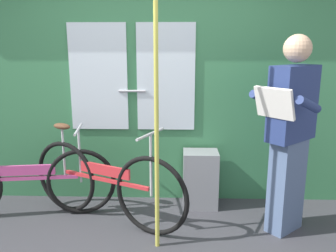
{
  "coord_description": "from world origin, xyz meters",
  "views": [
    {
      "loc": [
        0.28,
        -2.48,
        1.67
      ],
      "look_at": [
        0.19,
        0.48,
        0.98
      ],
      "focal_mm": 37.15,
      "sensor_mm": 36.0,
      "label": 1
    }
  ],
  "objects_px": {
    "bicycle_near_door": "(105,183)",
    "handrail_pole": "(156,112)",
    "trash_bin_by_wall": "(200,179)",
    "passenger_reading_newspaper": "(290,132)",
    "bicycle_leaning_behind": "(23,182)"
  },
  "relations": [
    {
      "from": "bicycle_near_door",
      "to": "trash_bin_by_wall",
      "type": "distance_m",
      "value": 1.0
    },
    {
      "from": "bicycle_leaning_behind",
      "to": "bicycle_near_door",
      "type": "bearing_deg",
      "value": -12.97
    },
    {
      "from": "trash_bin_by_wall",
      "to": "handrail_pole",
      "type": "xyz_separation_m",
      "value": [
        -0.41,
        -0.78,
        0.86
      ]
    },
    {
      "from": "bicycle_near_door",
      "to": "bicycle_leaning_behind",
      "type": "relative_size",
      "value": 0.9
    },
    {
      "from": "passenger_reading_newspaper",
      "to": "trash_bin_by_wall",
      "type": "distance_m",
      "value": 1.08
    },
    {
      "from": "bicycle_near_door",
      "to": "passenger_reading_newspaper",
      "type": "xyz_separation_m",
      "value": [
        1.67,
        -0.1,
        0.54
      ]
    },
    {
      "from": "handrail_pole",
      "to": "passenger_reading_newspaper",
      "type": "bearing_deg",
      "value": 15.12
    },
    {
      "from": "trash_bin_by_wall",
      "to": "bicycle_near_door",
      "type": "bearing_deg",
      "value": -158.43
    },
    {
      "from": "handrail_pole",
      "to": "trash_bin_by_wall",
      "type": "bearing_deg",
      "value": 62.44
    },
    {
      "from": "bicycle_leaning_behind",
      "to": "trash_bin_by_wall",
      "type": "relative_size",
      "value": 2.94
    },
    {
      "from": "bicycle_near_door",
      "to": "trash_bin_by_wall",
      "type": "xyz_separation_m",
      "value": [
        0.93,
        0.37,
        -0.09
      ]
    },
    {
      "from": "bicycle_near_door",
      "to": "handrail_pole",
      "type": "distance_m",
      "value": 1.02
    },
    {
      "from": "bicycle_leaning_behind",
      "to": "passenger_reading_newspaper",
      "type": "xyz_separation_m",
      "value": [
        2.49,
        -0.18,
        0.57
      ]
    },
    {
      "from": "passenger_reading_newspaper",
      "to": "handrail_pole",
      "type": "relative_size",
      "value": 0.76
    },
    {
      "from": "trash_bin_by_wall",
      "to": "passenger_reading_newspaper",
      "type": "bearing_deg",
      "value": -32.32
    }
  ]
}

